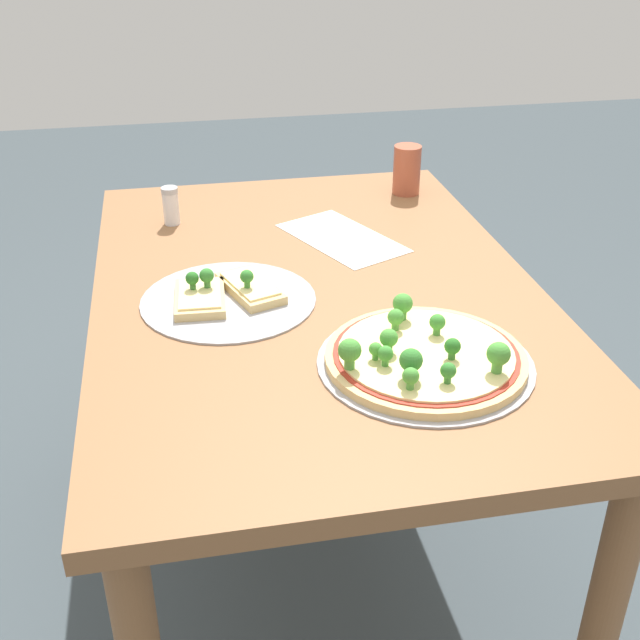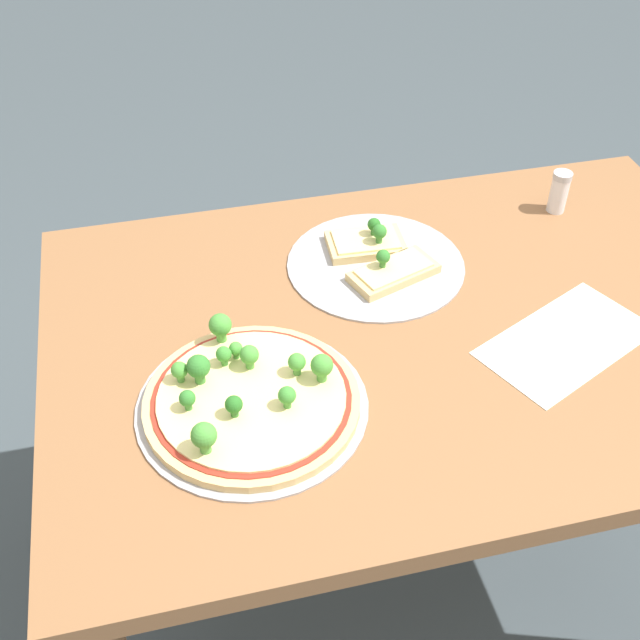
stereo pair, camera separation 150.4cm
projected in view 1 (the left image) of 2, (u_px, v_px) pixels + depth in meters
The scene contains 7 objects.
ground_plane at pixel (317, 574), 1.87m from camera, with size 8.00×8.00×0.00m, color #3D474C.
dining_table at pixel (317, 333), 1.55m from camera, with size 1.22×0.82×0.75m.
pizza_tray_whole at pixel (424, 356), 1.25m from camera, with size 0.34×0.34×0.07m.
pizza_tray_slice at pixel (226, 295), 1.45m from camera, with size 0.32×0.32×0.06m.
drinking_cup at pixel (407, 170), 1.91m from camera, with size 0.07×0.07×0.12m, color #AD5138.
condiment_shaker at pixel (171, 206), 1.75m from camera, with size 0.04×0.04×0.08m.
paper_menu at pixel (342, 238), 1.70m from camera, with size 0.28×0.16×0.00m, color silver.
Camera 1 is at (1.32, -0.25, 1.43)m, focal length 45.00 mm.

